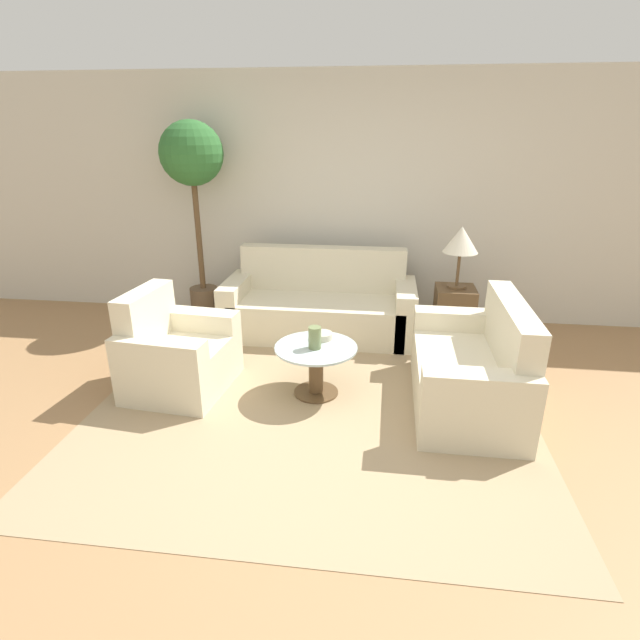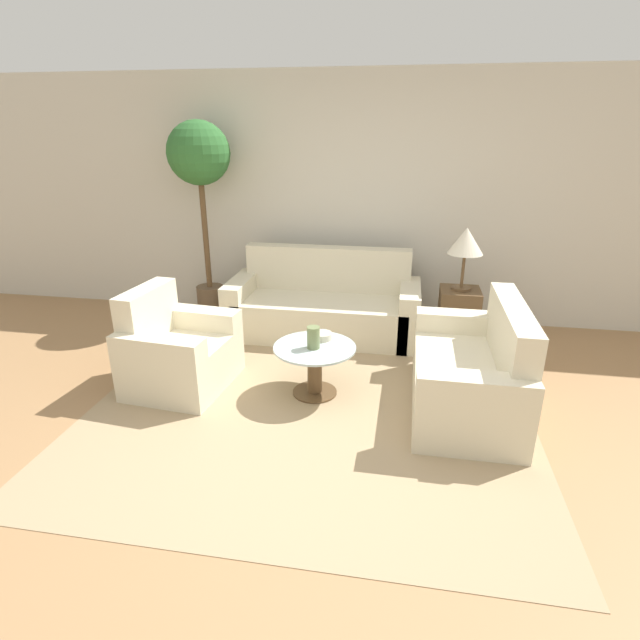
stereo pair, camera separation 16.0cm
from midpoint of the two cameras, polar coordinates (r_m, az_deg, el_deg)
The scene contains 12 objects.
ground_plane at distance 3.49m, azimuth 0.46°, elevation -14.68°, with size 14.00×14.00×0.00m, color #9E754C.
wall_back at distance 5.54m, azimuth 5.15°, elevation 13.42°, with size 10.00×0.06×2.60m.
rug at distance 4.14m, azimuth 0.52°, elevation -8.32°, with size 3.34×3.47×0.01m.
sofa_main at distance 5.23m, azimuth 1.40°, elevation 1.48°, with size 1.95×0.80×0.87m.
armchair at distance 4.31m, azimuth -15.14°, elevation -3.76°, with size 0.82×0.91×0.83m.
loveseat at distance 4.01m, azimuth 18.39°, elevation -6.06°, with size 0.77×1.39×0.85m.
coffee_table at distance 4.01m, azimuth 0.53°, elevation -4.99°, with size 0.66×0.66×0.42m.
side_table at distance 5.07m, azimuth 16.34°, elevation 0.16°, with size 0.37×0.37×0.59m.
table_lamp at distance 4.86m, azimuth 17.25°, elevation 8.45°, with size 0.33×0.33×0.59m.
potted_plant at distance 5.49m, azimuth -12.69°, elevation 16.17°, with size 0.65×0.65×2.12m.
vase at distance 3.88m, azimuth 0.41°, elevation -2.03°, with size 0.10×0.10×0.18m.
bowl at distance 4.07m, azimuth 1.33°, elevation -1.84°, with size 0.17×0.17×0.06m.
Camera 2 is at (0.53, -2.77, 2.04)m, focal length 28.00 mm.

